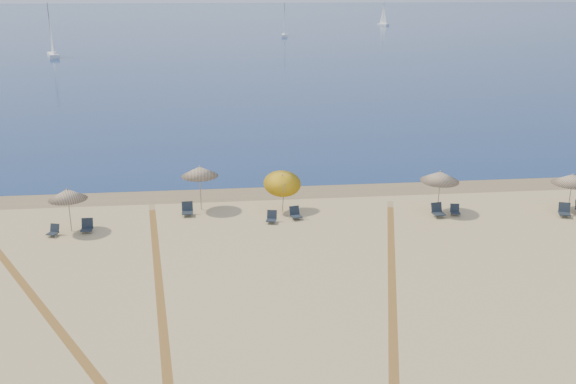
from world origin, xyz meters
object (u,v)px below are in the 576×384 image
at_px(chair_4, 187,210).
at_px(sailboat_2, 383,18).
at_px(umbrella_1, 68,194).
at_px(umbrella_3, 282,180).
at_px(chair_6, 295,213).
at_px(umbrella_2, 200,171).
at_px(sailboat_1, 284,26).
at_px(chair_2, 54,231).
at_px(chair_7, 438,211).
at_px(umbrella_4, 440,176).
at_px(sailboat_0, 52,41).
at_px(umbrella_5, 572,179).
at_px(chair_3, 87,226).
at_px(chair_5, 272,217).
at_px(chair_9, 564,211).
at_px(chair_8, 455,210).

relative_size(chair_4, sailboat_2, 0.10).
bearing_deg(umbrella_1, umbrella_3, 8.95).
relative_size(chair_6, sailboat_2, 0.11).
relative_size(umbrella_2, sailboat_1, 0.33).
distance_m(chair_2, chair_7, 20.41).
bearing_deg(umbrella_4, chair_6, -178.99).
xyz_separation_m(chair_4, sailboat_0, (-26.57, 82.84, 2.45)).
relative_size(umbrella_4, chair_4, 3.31).
bearing_deg(umbrella_5, chair_4, 175.67).
xyz_separation_m(chair_2, chair_3, (1.60, 0.34, 0.05)).
xyz_separation_m(chair_3, chair_5, (9.61, 0.33, -0.02)).
xyz_separation_m(umbrella_2, umbrella_3, (4.56, -0.83, -0.40)).
distance_m(chair_5, chair_7, 9.19).
height_order(chair_9, sailboat_0, sailboat_0).
height_order(umbrella_4, umbrella_5, umbrella_4).
distance_m(chair_2, sailboat_0, 87.46).
xyz_separation_m(chair_5, chair_6, (1.33, 0.44, 0.01)).
relative_size(umbrella_1, chair_3, 3.39).
height_order(umbrella_5, chair_6, umbrella_5).
distance_m(umbrella_1, umbrella_5, 27.32).
bearing_deg(umbrella_2, chair_7, -11.04).
bearing_deg(chair_9, sailboat_2, 100.21).
bearing_deg(chair_7, chair_4, 164.41).
bearing_deg(sailboat_0, sailboat_2, 27.39).
height_order(umbrella_4, sailboat_1, sailboat_1).
height_order(chair_3, sailboat_1, sailboat_1).
height_order(chair_2, chair_8, chair_8).
bearing_deg(sailboat_2, sailboat_1, -150.83).
height_order(chair_8, sailboat_2, sailboat_2).
bearing_deg(umbrella_2, chair_8, -9.76).
xyz_separation_m(umbrella_5, chair_7, (-7.67, -0.08, -1.55)).
bearing_deg(umbrella_4, umbrella_3, 173.07).
distance_m(umbrella_5, sailboat_0, 97.14).
xyz_separation_m(umbrella_1, chair_8, (20.69, 0.18, -1.76)).
height_order(chair_9, sailboat_2, sailboat_2).
height_order(chair_3, chair_5, chair_3).
relative_size(umbrella_4, sailboat_2, 0.34).
bearing_deg(umbrella_4, chair_5, -176.48).
relative_size(chair_5, chair_9, 0.81).
relative_size(chair_2, chair_3, 1.01).
bearing_deg(chair_3, sailboat_0, 103.81).
bearing_deg(chair_5, sailboat_1, 96.11).
xyz_separation_m(chair_5, chair_8, (10.23, 0.05, -0.02)).
relative_size(umbrella_2, umbrella_3, 1.00).
xyz_separation_m(umbrella_3, chair_2, (-11.97, -2.30, -1.60)).
bearing_deg(chair_5, chair_7, 11.93).
distance_m(chair_8, chair_9, 5.99).
bearing_deg(umbrella_2, sailboat_2, 72.15).
relative_size(umbrella_2, chair_8, 3.99).
height_order(umbrella_5, sailboat_2, sailboat_2).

